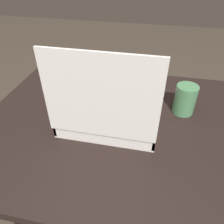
{
  "coord_description": "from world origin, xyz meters",
  "views": [
    {
      "loc": [
        -0.12,
        0.57,
        1.25
      ],
      "look_at": [
        0.01,
        -0.02,
        0.78
      ],
      "focal_mm": 35.0,
      "sensor_mm": 36.0,
      "label": 1
    }
  ],
  "objects": [
    {
      "name": "dining_table",
      "position": [
        0.0,
        0.0,
        0.63
      ],
      "size": [
        0.91,
        0.76,
        0.76
      ],
      "color": "black",
      "rests_on": "ground_plane"
    },
    {
      "name": "donut_box",
      "position": [
        0.0,
        0.01,
        0.82
      ],
      "size": [
        0.31,
        0.29,
        0.3
      ],
      "color": "silver",
      "rests_on": "dining_table"
    },
    {
      "name": "coffee_mug",
      "position": [
        -0.24,
        -0.1,
        0.82
      ],
      "size": [
        0.07,
        0.07,
        0.11
      ],
      "color": "#4C8456",
      "rests_on": "dining_table"
    },
    {
      "name": "paper_napkin",
      "position": [
        -0.07,
        -0.27,
        0.76
      ],
      "size": [
        0.17,
        0.11,
        0.01
      ],
      "color": "white",
      "rests_on": "dining_table"
    }
  ]
}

